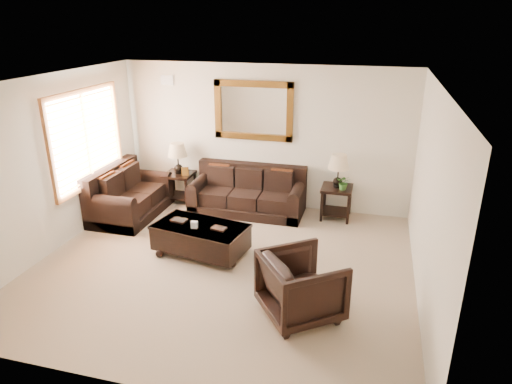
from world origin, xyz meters
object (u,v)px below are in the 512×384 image
(sofa, at_px, (248,195))
(coffee_table, at_px, (201,236))
(loveseat, at_px, (128,198))
(end_table_right, at_px, (338,177))
(end_table_left, at_px, (178,164))
(armchair, at_px, (301,283))

(sofa, distance_m, coffee_table, 1.83)
(sofa, height_order, coffee_table, sofa)
(loveseat, bearing_deg, end_table_right, -77.10)
(end_table_right, bearing_deg, end_table_left, 179.97)
(sofa, relative_size, end_table_left, 1.75)
(loveseat, relative_size, end_table_left, 1.36)
(sofa, height_order, end_table_right, end_table_right)
(sofa, distance_m, end_table_left, 1.53)
(end_table_right, distance_m, coffee_table, 2.74)
(end_table_left, xyz_separation_m, coffee_table, (1.20, -1.92, -0.48))
(sofa, distance_m, armchair, 3.34)
(loveseat, bearing_deg, sofa, -70.20)
(loveseat, relative_size, coffee_table, 1.07)
(end_table_left, bearing_deg, armchair, -46.09)
(end_table_left, relative_size, coffee_table, 0.79)
(sofa, relative_size, coffee_table, 1.38)
(loveseat, height_order, end_table_right, end_table_right)
(coffee_table, distance_m, armchair, 2.12)
(end_table_left, height_order, end_table_right, end_table_right)
(sofa, xyz_separation_m, end_table_left, (-1.45, 0.10, 0.47))
(sofa, bearing_deg, end_table_left, 175.94)
(sofa, xyz_separation_m, loveseat, (-2.10, -0.76, 0.03))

